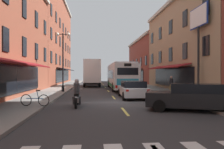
{
  "coord_description": "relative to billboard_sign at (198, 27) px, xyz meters",
  "views": [
    {
      "loc": [
        -1.61,
        -14.64,
        1.99
      ],
      "look_at": [
        0.43,
        9.58,
        1.86
      ],
      "focal_mm": 34.62,
      "sensor_mm": 36.0,
      "label": 1
    }
  ],
  "objects": [
    {
      "name": "billboard_sign",
      "position": [
        0.0,
        0.0,
        0.0
      ],
      "size": [
        0.4,
        2.93,
        7.4
      ],
      "color": "black",
      "rests_on": "sidewalk_right"
    },
    {
      "name": "box_truck",
      "position": [
        -8.95,
        15.48,
        -3.78
      ],
      "size": [
        2.59,
        7.17,
        3.95
      ],
      "color": "#B21E19",
      "rests_on": "ground"
    },
    {
      "name": "ground_plane",
      "position": [
        -7.05,
        -2.62,
        -5.87
      ],
      "size": [
        34.8,
        80.0,
        0.1
      ],
      "primitive_type": "cube",
      "color": "#333335"
    },
    {
      "name": "lane_centre_dashes",
      "position": [
        -7.05,
        -2.87,
        -5.81
      ],
      "size": [
        0.14,
        73.9,
        0.01
      ],
      "color": "#DBCC4C",
      "rests_on": "ground"
    },
    {
      "name": "sedan_near",
      "position": [
        -5.55,
        -0.18,
        -5.12
      ],
      "size": [
        2.02,
        4.38,
        1.37
      ],
      "color": "silver",
      "rests_on": "ground"
    },
    {
      "name": "transit_bus",
      "position": [
        -5.34,
        9.6,
        -4.15
      ],
      "size": [
        2.73,
        12.42,
        3.17
      ],
      "color": "white",
      "rests_on": "ground"
    },
    {
      "name": "sedan_mid",
      "position": [
        -3.46,
        -6.27,
        -5.08
      ],
      "size": [
        5.03,
        3.2,
        1.45
      ],
      "color": "black",
      "rests_on": "ground"
    },
    {
      "name": "bicycle_near",
      "position": [
        -11.98,
        -4.76,
        -5.32
      ],
      "size": [
        1.69,
        0.52,
        0.91
      ],
      "color": "black",
      "rests_on": "sidewalk_left"
    },
    {
      "name": "motorcycle_rider",
      "position": [
        -9.67,
        -4.31,
        -5.11
      ],
      "size": [
        0.62,
        2.07,
        1.66
      ],
      "color": "black",
      "rests_on": "ground"
    },
    {
      "name": "street_lamp_twin",
      "position": [
        -11.8,
        5.08,
        -2.38
      ],
      "size": [
        1.42,
        0.32,
        6.0
      ],
      "color": "black",
      "rests_on": "sidewalk_left"
    },
    {
      "name": "sidewalk_left",
      "position": [
        -12.95,
        -2.62,
        -5.75
      ],
      "size": [
        3.0,
        80.0,
        0.14
      ],
      "primitive_type": "cube",
      "color": "gray",
      "rests_on": "ground"
    },
    {
      "name": "pedestrian_mid",
      "position": [
        -1.04,
        3.44,
        -4.88
      ],
      "size": [
        0.36,
        0.36,
        1.57
      ],
      "rotation": [
        0.0,
        0.0,
        2.43
      ],
      "color": "#B29947",
      "rests_on": "sidewalk_right"
    },
    {
      "name": "sidewalk_right",
      "position": [
        -1.15,
        -2.62,
        -5.75
      ],
      "size": [
        3.0,
        80.0,
        0.14
      ],
      "primitive_type": "cube",
      "color": "gray",
      "rests_on": "ground"
    }
  ]
}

